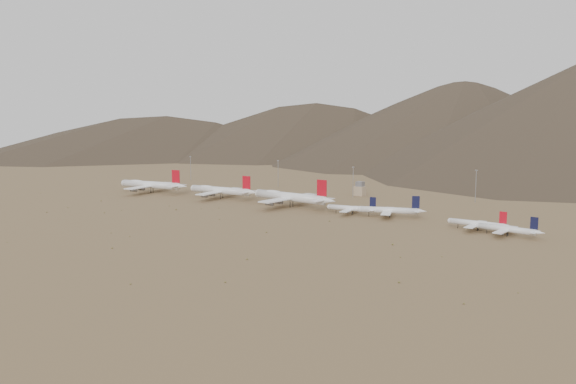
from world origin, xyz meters
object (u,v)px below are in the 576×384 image
Objects in this scene: widebody_centre at (221,190)px; control_tower at (360,189)px; narrowbody_a at (353,209)px; widebody_east at (291,197)px; narrowbody_b at (391,210)px; widebody_west at (151,185)px.

control_tower is (84.87, 81.81, -1.57)m from widebody_centre.
widebody_centre reaches higher than narrowbody_a.
widebody_east is 1.91× the size of narrowbody_a.
widebody_east is at bearing 161.75° from narrowbody_b.
narrowbody_a is 96.81m from control_tower.
widebody_west is at bearing -150.31° from control_tower.
widebody_east reaches higher than widebody_west.
widebody_east reaches higher than narrowbody_a.
widebody_centre is 126.02m from narrowbody_a.
widebody_centre is 1.70× the size of narrowbody_a.
control_tower is at bearing 85.66° from widebody_east.
widebody_centre is at bearing -178.38° from widebody_east.
control_tower is (12.89, 85.14, -2.39)m from widebody_east.
narrowbody_a is at bearing -8.09° from widebody_west.
control_tower is at bearing 20.73° from widebody_west.
narrowbody_b is (25.67, 4.78, 0.63)m from narrowbody_a.
narrowbody_a is (53.87, -2.55, -3.47)m from widebody_east.
widebody_west is 5.97× the size of control_tower.
widebody_west is at bearing 173.72° from narrowbody_a.
narrowbody_a is (200.12, 3.04, -3.14)m from widebody_west.
widebody_west is 0.95× the size of widebody_east.
widebody_centre is at bearing -2.10° from widebody_west.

